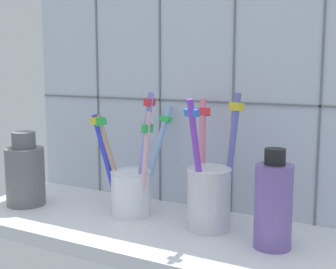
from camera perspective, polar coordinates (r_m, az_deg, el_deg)
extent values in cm
cube|color=silver|center=(67.24, -0.92, -12.06)|extent=(64.00, 22.00, 2.00)
cube|color=silver|center=(73.66, 3.76, 6.82)|extent=(64.00, 2.00, 45.00)
cube|color=slate|center=(82.85, -8.75, 6.91)|extent=(0.30, 0.20, 45.00)
cube|color=slate|center=(75.67, -1.02, 6.87)|extent=(0.30, 0.20, 45.00)
cube|color=slate|center=(70.13, 8.13, 6.67)|extent=(0.30, 0.20, 45.00)
cube|color=slate|center=(66.61, 18.51, 6.24)|extent=(0.30, 0.20, 45.00)
cube|color=slate|center=(72.84, 3.36, 4.15)|extent=(64.00, 0.20, 0.30)
cylinder|color=white|center=(70.92, -4.63, -7.31)|extent=(6.02, 6.02, 6.69)
torus|color=silver|center=(70.09, -4.66, -4.67)|extent=(6.22, 6.22, 0.50)
cylinder|color=#91B9F4|center=(73.21, -1.63, -2.81)|extent=(3.38, 6.80, 16.10)
cube|color=green|center=(73.64, -0.31, 1.91)|extent=(2.51, 1.79, 1.11)
cylinder|color=#8D91F4|center=(67.78, -3.09, -2.54)|extent=(3.66, 1.05, 18.64)
cube|color=#E5333F|center=(66.20, -2.30, 4.05)|extent=(1.11, 2.08, 1.18)
cylinder|color=#F0B2C4|center=(67.44, -2.93, -3.77)|extent=(2.65, 1.15, 15.88)
cube|color=green|center=(66.12, -2.58, 0.75)|extent=(1.10, 2.03, 1.25)
cylinder|color=#363DE7|center=(72.18, -7.57, -3.45)|extent=(5.10, 1.62, 15.01)
cube|color=yellow|center=(71.98, -8.87, 1.73)|extent=(1.49, 2.68, 1.29)
cylinder|color=tan|center=(71.59, -6.93, -3.58)|extent=(6.09, 1.06, 14.94)
cube|color=green|center=(71.91, -8.38, 1.60)|extent=(1.25, 2.02, 1.38)
cylinder|color=silver|center=(64.60, 5.09, -8.04)|extent=(6.02, 6.02, 8.52)
torus|color=silver|center=(63.54, 5.14, -4.35)|extent=(6.22, 6.22, 0.50)
cylinder|color=pink|center=(67.34, 4.25, -3.13)|extent=(3.29, 5.66, 17.61)
cube|color=#E5333F|center=(68.12, 4.32, 2.81)|extent=(2.58, 2.01, 1.29)
cylinder|color=purple|center=(61.10, 3.77, -3.97)|extent=(1.60, 4.97, 18.26)
cube|color=blue|center=(58.68, 2.97, 2.73)|extent=(2.09, 1.14, 1.06)
cylinder|color=#6468BE|center=(64.75, 7.77, -3.12)|extent=(2.27, 3.27, 18.65)
cube|color=yellow|center=(64.29, 8.50, 3.46)|extent=(2.40, 1.86, 1.24)
cylinder|color=slate|center=(79.05, -17.30, -4.99)|extent=(6.29, 6.29, 9.44)
cylinder|color=slate|center=(77.91, -17.49, -0.66)|extent=(3.78, 3.78, 2.64)
cylinder|color=#7158A6|center=(59.63, 13.07, -8.58)|extent=(4.73, 4.73, 10.63)
cylinder|color=black|center=(58.13, 13.27, -2.61)|extent=(2.60, 2.60, 2.00)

